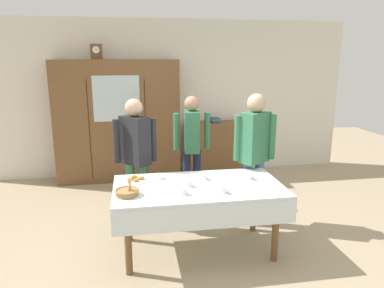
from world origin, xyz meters
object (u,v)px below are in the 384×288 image
at_px(person_by_cabinet, 192,139).
at_px(tea_cup_center, 183,192).
at_px(book_stack, 215,120).
at_px(tea_cup_back_edge, 223,191).
at_px(tea_cup_near_right, 204,177).
at_px(person_beside_shelf, 135,150).
at_px(tea_cup_near_left, 159,177).
at_px(bookshelf_low, 214,148).
at_px(mantel_clock, 96,52).
at_px(dining_table, 199,195).
at_px(spoon_back_edge, 248,191).
at_px(spoon_far_left, 233,183).
at_px(bread_basket, 127,192).
at_px(person_behind_table_left, 255,147).
at_px(tea_cup_mid_left, 249,177).
at_px(pastry_plate, 136,180).
at_px(tea_cup_mid_right, 188,184).
at_px(spoon_mid_right, 192,178).
at_px(wall_cabinet, 118,121).

bearing_deg(person_by_cabinet, tea_cup_center, -102.41).
distance_m(book_stack, tea_cup_back_edge, 2.94).
relative_size(tea_cup_near_right, person_beside_shelf, 0.08).
bearing_deg(tea_cup_near_left, bookshelf_low, 63.55).
distance_m(mantel_clock, tea_cup_center, 3.27).
distance_m(dining_table, person_by_cabinet, 1.42).
bearing_deg(mantel_clock, tea_cup_near_right, -61.97).
distance_m(bookshelf_low, spoon_back_edge, 2.91).
distance_m(spoon_far_left, person_by_cabinet, 1.39).
xyz_separation_m(book_stack, spoon_back_edge, (-0.32, -2.87, -0.23)).
height_order(tea_cup_near_right, bread_basket, bread_basket).
bearing_deg(bookshelf_low, person_behind_table_left, -89.73).
distance_m(bookshelf_low, tea_cup_mid_left, 2.55).
bearing_deg(spoon_back_edge, pastry_plate, 155.10).
distance_m(mantel_clock, bookshelf_low, 2.59).
relative_size(spoon_back_edge, person_beside_shelf, 0.08).
relative_size(spoon_far_left, person_beside_shelf, 0.08).
relative_size(tea_cup_mid_right, person_behind_table_left, 0.08).
bearing_deg(bookshelf_low, tea_cup_near_left, -116.45).
bearing_deg(tea_cup_near_right, spoon_mid_right, 144.34).
relative_size(mantel_clock, tea_cup_center, 1.85).
distance_m(tea_cup_mid_left, spoon_far_left, 0.24).
bearing_deg(person_beside_shelf, tea_cup_back_edge, -51.32).
relative_size(tea_cup_back_edge, tea_cup_center, 1.00).
xyz_separation_m(tea_cup_back_edge, person_beside_shelf, (-0.84, 1.05, 0.18)).
height_order(tea_cup_near_left, spoon_far_left, tea_cup_near_left).
bearing_deg(spoon_far_left, person_behind_table_left, 52.17).
distance_m(mantel_clock, person_behind_table_left, 3.06).
height_order(mantel_clock, person_beside_shelf, mantel_clock).
distance_m(mantel_clock, spoon_mid_right, 2.94).
relative_size(tea_cup_center, person_by_cabinet, 0.08).
relative_size(wall_cabinet, person_behind_table_left, 1.24).
relative_size(person_beside_shelf, person_by_cabinet, 1.03).
bearing_deg(spoon_back_edge, tea_cup_back_edge, -179.61).
relative_size(wall_cabinet, bookshelf_low, 2.00).
relative_size(tea_cup_back_edge, tea_cup_mid_right, 1.00).
xyz_separation_m(mantel_clock, pastry_plate, (0.54, -2.31, -1.38)).
xyz_separation_m(wall_cabinet, tea_cup_back_edge, (1.10, -2.82, -0.24)).
height_order(tea_cup_near_right, spoon_mid_right, tea_cup_near_right).
bearing_deg(tea_cup_mid_right, tea_cup_near_right, 42.43).
bearing_deg(bookshelf_low, dining_table, -106.48).
distance_m(person_beside_shelf, person_by_cabinet, 0.98).
relative_size(mantel_clock, person_beside_shelf, 0.15).
bearing_deg(person_behind_table_left, spoon_mid_right, -160.84).
bearing_deg(spoon_mid_right, tea_cup_center, -109.04).
bearing_deg(person_by_cabinet, dining_table, -96.45).
bearing_deg(tea_cup_back_edge, wall_cabinet, 111.33).
height_order(spoon_back_edge, person_beside_shelf, person_beside_shelf).
bearing_deg(tea_cup_near_right, tea_cup_near_left, 168.22).
height_order(tea_cup_near_right, person_beside_shelf, person_beside_shelf).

